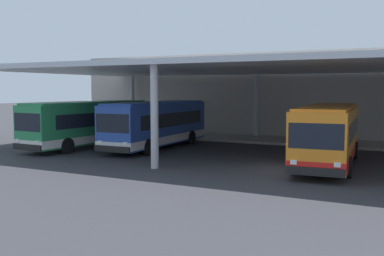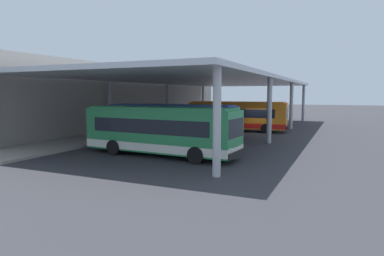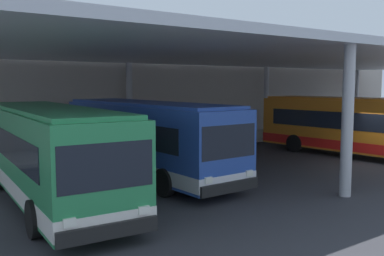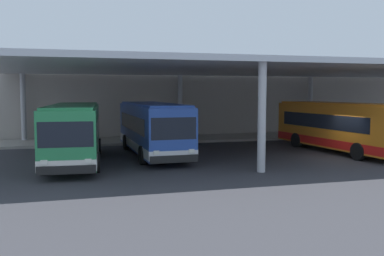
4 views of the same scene
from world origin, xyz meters
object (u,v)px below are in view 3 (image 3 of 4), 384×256
object	(u,v)px
bus_nearest_bay	(50,153)
bus_second_bay	(146,138)
bench_waiting	(310,123)
bus_middle_bay	(352,126)

from	to	relation	value
bus_nearest_bay	bus_second_bay	bearing A→B (deg)	19.67
bench_waiting	bus_nearest_bay	bearing A→B (deg)	-159.60
bus_nearest_bay	bus_second_bay	distance (m)	4.88
bus_second_bay	bench_waiting	xyz separation A→B (m)	(19.82, 7.43, -0.99)
bus_middle_bay	bench_waiting	xyz separation A→B (m)	(8.06, 9.33, -0.99)
bus_middle_bay	bus_nearest_bay	bearing A→B (deg)	179.10
bus_second_bay	bench_waiting	bearing A→B (deg)	20.56
bench_waiting	bus_second_bay	bearing A→B (deg)	-159.44
bus_second_bay	bench_waiting	size ratio (longest dim) A/B	5.88
bench_waiting	bus_middle_bay	bearing A→B (deg)	-130.82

